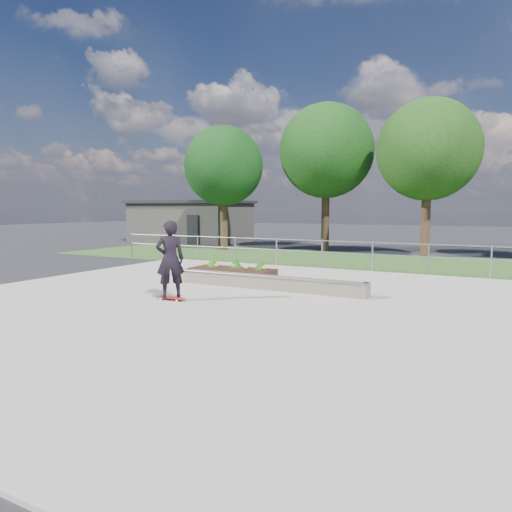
# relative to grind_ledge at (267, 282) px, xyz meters

# --- Properties ---
(ground) EXTENTS (120.00, 120.00, 0.00)m
(ground) POSITION_rel_grind_ledge_xyz_m (-0.21, -2.15, -0.26)
(ground) COLOR black
(ground) RESTS_ON ground
(grass_verge) EXTENTS (30.00, 8.00, 0.02)m
(grass_verge) POSITION_rel_grind_ledge_xyz_m (-0.21, 8.85, -0.25)
(grass_verge) COLOR #29491D
(grass_verge) RESTS_ON ground
(concrete_slab) EXTENTS (15.00, 15.00, 0.06)m
(concrete_slab) POSITION_rel_grind_ledge_xyz_m (-0.21, -2.15, -0.23)
(concrete_slab) COLOR gray
(concrete_slab) RESTS_ON ground
(fence) EXTENTS (20.06, 0.06, 1.20)m
(fence) POSITION_rel_grind_ledge_xyz_m (-0.21, 5.35, 0.51)
(fence) COLOR gray
(fence) RESTS_ON ground
(building) EXTENTS (8.40, 5.40, 3.00)m
(building) POSITION_rel_grind_ledge_xyz_m (-14.21, 15.84, 1.25)
(building) COLOR #302D2A
(building) RESTS_ON ground
(tree_far_left) EXTENTS (4.55, 4.55, 7.15)m
(tree_far_left) POSITION_rel_grind_ledge_xyz_m (-8.21, 10.85, 4.59)
(tree_far_left) COLOR #301F13
(tree_far_left) RESTS_ON ground
(tree_mid_left) EXTENTS (5.25, 5.25, 8.25)m
(tree_mid_left) POSITION_rel_grind_ledge_xyz_m (-2.71, 12.85, 5.34)
(tree_mid_left) COLOR black
(tree_mid_left) RESTS_ON ground
(tree_mid_right) EXTENTS (4.90, 4.90, 7.70)m
(tree_mid_right) POSITION_rel_grind_ledge_xyz_m (2.79, 11.85, 4.97)
(tree_mid_right) COLOR #341F15
(tree_mid_right) RESTS_ON ground
(grind_ledge) EXTENTS (6.00, 0.44, 0.43)m
(grind_ledge) POSITION_rel_grind_ledge_xyz_m (0.00, 0.00, 0.00)
(grind_ledge) COLOR brown
(grind_ledge) RESTS_ON concrete_slab
(planter_bed) EXTENTS (3.00, 1.20, 0.61)m
(planter_bed) POSITION_rel_grind_ledge_xyz_m (-2.33, 1.99, -0.02)
(planter_bed) COLOR black
(planter_bed) RESTS_ON concrete_slab
(skateboarder) EXTENTS (0.85, 0.84, 2.06)m
(skateboarder) POSITION_rel_grind_ledge_xyz_m (-1.46, -2.61, 0.86)
(skateboarder) COLOR white
(skateboarder) RESTS_ON concrete_slab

